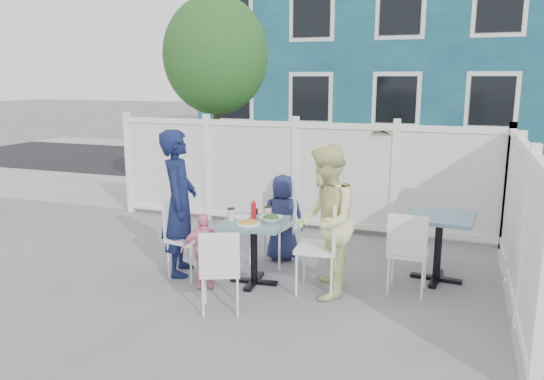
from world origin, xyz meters
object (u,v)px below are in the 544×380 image
(utility_cabinet, at_px, (181,163))
(chair_near, at_px, (220,265))
(chair_left, at_px, (184,231))
(chair_back, at_px, (275,215))
(spare_table, at_px, (439,230))
(toddler, at_px, (203,250))
(main_table, at_px, (254,235))
(man, at_px, (179,203))
(woman, at_px, (325,222))
(boy, at_px, (283,218))
(chair_right, at_px, (326,240))

(utility_cabinet, bearing_deg, chair_near, -65.61)
(chair_left, bearing_deg, chair_back, 145.66)
(chair_left, distance_m, chair_near, 1.16)
(spare_table, bearing_deg, chair_near, -140.27)
(spare_table, height_order, chair_back, chair_back)
(toddler, bearing_deg, main_table, 0.24)
(spare_table, distance_m, man, 2.92)
(chair_near, bearing_deg, man, 114.02)
(woman, relative_size, boy, 1.46)
(chair_back, xyz_separation_m, woman, (0.83, -0.81, 0.20))
(boy, bearing_deg, man, 17.66)
(chair_near, bearing_deg, spare_table, 16.68)
(chair_left, relative_size, boy, 0.83)
(man, distance_m, boy, 1.31)
(woman, bearing_deg, man, -104.69)
(chair_right, relative_size, man, 0.59)
(main_table, bearing_deg, utility_cabinet, 128.42)
(chair_right, bearing_deg, chair_left, 87.47)
(woman, bearing_deg, utility_cabinet, -148.19)
(main_table, bearing_deg, chair_right, 1.53)
(spare_table, bearing_deg, chair_left, -163.99)
(spare_table, relative_size, woman, 0.49)
(utility_cabinet, xyz_separation_m, chair_near, (3.05, -4.68, -0.11))
(woman, height_order, toddler, woman)
(chair_left, distance_m, chair_right, 1.66)
(main_table, relative_size, chair_back, 0.71)
(main_table, relative_size, chair_right, 0.73)
(chair_back, bearing_deg, chair_left, 51.46)
(chair_back, height_order, toddler, chair_back)
(utility_cabinet, height_order, chair_near, utility_cabinet)
(woman, relative_size, toddler, 1.91)
(chair_back, bearing_deg, woman, 143.53)
(chair_left, distance_m, woman, 1.68)
(utility_cabinet, height_order, boy, utility_cabinet)
(main_table, distance_m, woman, 0.84)
(utility_cabinet, relative_size, chair_left, 1.33)
(chair_left, height_order, chair_near, chair_left)
(main_table, distance_m, chair_near, 0.82)
(utility_cabinet, xyz_separation_m, chair_back, (3.04, -3.09, -0.00))
(main_table, distance_m, man, 0.96)
(utility_cabinet, height_order, spare_table, utility_cabinet)
(chair_left, relative_size, woman, 0.57)
(man, height_order, boy, man)
(utility_cabinet, bearing_deg, spare_table, -40.60)
(man, xyz_separation_m, toddler, (0.44, -0.30, -0.42))
(utility_cabinet, distance_m, chair_left, 4.47)
(spare_table, relative_size, chair_back, 0.77)
(utility_cabinet, relative_size, chair_right, 1.20)
(chair_back, bearing_deg, chair_near, 98.01)
(chair_left, xyz_separation_m, chair_back, (0.82, 0.79, 0.07))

